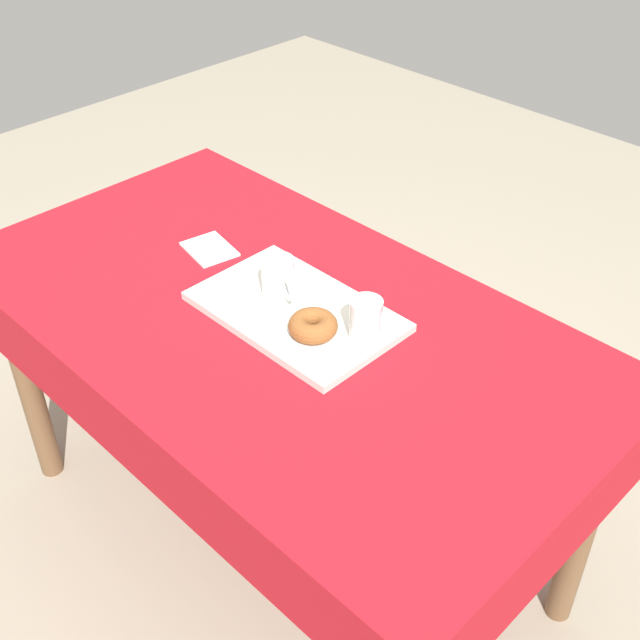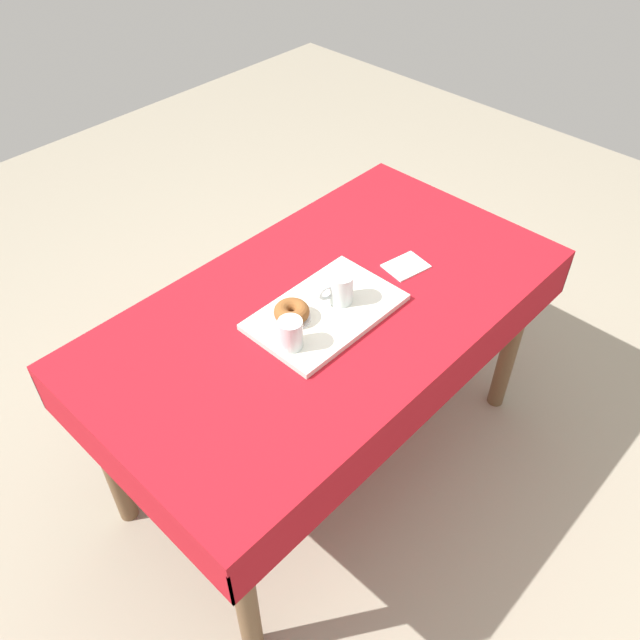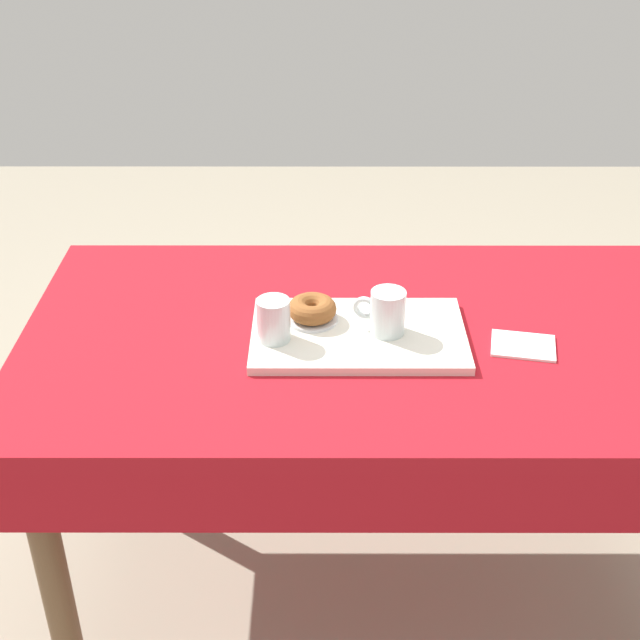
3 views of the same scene
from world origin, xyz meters
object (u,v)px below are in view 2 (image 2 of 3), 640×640
(donut_plate_left, at_px, (292,318))
(sugar_donut_left, at_px, (292,312))
(tea_mug_left, at_px, (340,289))
(paper_napkin, at_px, (406,266))
(water_glass_near, at_px, (291,335))
(dining_table, at_px, (327,326))
(serving_tray, at_px, (326,312))

(donut_plate_left, bearing_deg, sugar_donut_left, 90.00)
(tea_mug_left, relative_size, paper_napkin, 0.84)
(water_glass_near, bearing_deg, sugar_donut_left, -135.97)
(dining_table, distance_m, serving_tray, 0.12)
(donut_plate_left, height_order, sugar_donut_left, sugar_donut_left)
(water_glass_near, bearing_deg, donut_plate_left, -135.97)
(tea_mug_left, relative_size, water_glass_near, 1.20)
(serving_tray, xyz_separation_m, donut_plate_left, (0.10, -0.04, 0.01))
(tea_mug_left, bearing_deg, donut_plate_left, -17.02)
(tea_mug_left, bearing_deg, water_glass_near, 6.85)
(serving_tray, relative_size, sugar_donut_left, 4.33)
(tea_mug_left, bearing_deg, paper_napkin, 174.15)
(dining_table, distance_m, tea_mug_left, 0.16)
(serving_tray, bearing_deg, tea_mug_left, 176.01)
(serving_tray, relative_size, donut_plate_left, 4.09)
(dining_table, bearing_deg, paper_napkin, 168.42)
(water_glass_near, distance_m, sugar_donut_left, 0.11)
(serving_tray, height_order, paper_napkin, serving_tray)
(tea_mug_left, xyz_separation_m, paper_napkin, (-0.29, 0.03, -0.06))
(tea_mug_left, xyz_separation_m, donut_plate_left, (0.16, -0.05, -0.04))
(tea_mug_left, distance_m, sugar_donut_left, 0.16)
(water_glass_near, height_order, donut_plate_left, water_glass_near)
(water_glass_near, bearing_deg, serving_tray, -169.67)
(serving_tray, height_order, water_glass_near, water_glass_near)
(sugar_donut_left, bearing_deg, tea_mug_left, 162.98)
(paper_napkin, bearing_deg, sugar_donut_left, -9.89)
(sugar_donut_left, bearing_deg, water_glass_near, 44.03)
(tea_mug_left, relative_size, sugar_donut_left, 1.06)
(dining_table, relative_size, tea_mug_left, 13.79)
(tea_mug_left, distance_m, water_glass_near, 0.24)
(paper_napkin, bearing_deg, donut_plate_left, -9.89)
(serving_tray, bearing_deg, dining_table, -143.53)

